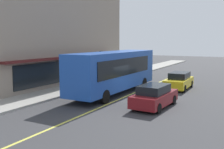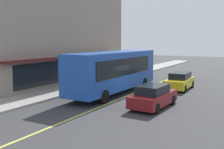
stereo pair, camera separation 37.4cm
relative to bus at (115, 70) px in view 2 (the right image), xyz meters
The scene contains 8 objects.
ground 2.73m from the bus, 134.59° to the right, with size 120.00×120.00×0.00m, color #38383A.
sidewalk 5.04m from the bus, 106.31° to the left, with size 80.00×3.11×0.15m, color #9E9B93.
lane_centre_stripe 2.72m from the bus, 134.59° to the right, with size 36.00×0.16×0.01m, color #D8D14C.
storefront_building 12.09m from the bus, 81.92° to the left, with size 22.77×9.81×15.09m.
bus is the anchor object (origin of this frame).
traffic_light 5.36m from the bus, 42.11° to the left, with size 0.30×0.52×3.20m.
car_maroon 5.47m from the bus, 122.86° to the right, with size 4.39×2.05×1.52m.
car_yellow 6.44m from the bus, 41.41° to the right, with size 4.31×1.88×1.52m.
Camera 2 is at (-18.20, -9.27, 4.41)m, focal length 43.20 mm.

